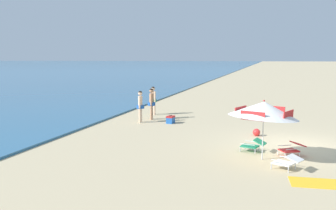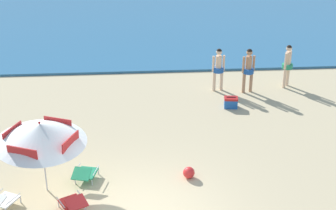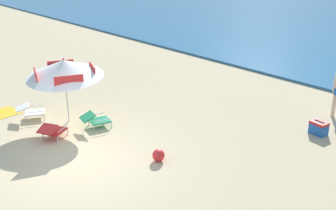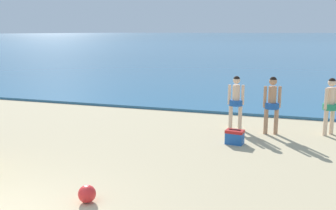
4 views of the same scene
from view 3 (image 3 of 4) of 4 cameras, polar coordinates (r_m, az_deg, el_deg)
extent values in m
plane|color=tan|center=(11.61, -11.70, -7.54)|extent=(800.00, 800.00, 0.00)
cylinder|color=silver|center=(13.82, -13.33, 1.78)|extent=(0.04, 0.04, 2.03)
cone|color=white|center=(13.59, -13.60, 4.74)|extent=(3.32, 3.33, 0.72)
cube|color=red|center=(13.74, -10.02, 4.69)|extent=(0.79, 0.36, 0.30)
cube|color=red|center=(14.44, -14.04, 5.19)|extent=(0.36, 0.79, 0.30)
cube|color=red|center=(13.55, -17.14, 3.80)|extent=(0.79, 0.36, 0.30)
cube|color=red|center=(12.81, -13.01, 3.20)|extent=(0.36, 0.79, 0.30)
sphere|color=red|center=(13.51, -13.71, 5.95)|extent=(0.06, 0.06, 0.06)
cube|color=white|center=(14.61, -17.23, -0.95)|extent=(0.74, 0.77, 0.04)
cube|color=white|center=(14.55, -18.75, -0.29)|extent=(0.63, 0.59, 0.16)
cylinder|color=silver|center=(14.87, -16.09, -0.88)|extent=(0.03, 0.03, 0.18)
cylinder|color=silver|center=(14.41, -16.07, -1.60)|extent=(0.03, 0.03, 0.18)
cylinder|color=silver|center=(14.90, -18.27, -1.10)|extent=(0.03, 0.03, 0.18)
cylinder|color=silver|center=(14.44, -18.32, -1.82)|extent=(0.03, 0.03, 0.18)
cylinder|color=silver|center=(14.83, -17.27, -0.12)|extent=(0.27, 0.49, 0.02)
cylinder|color=silver|center=(14.31, -17.30, -0.92)|extent=(0.27, 0.49, 0.02)
cube|color=#1E7F56|center=(13.52, -9.03, -2.06)|extent=(0.65, 0.71, 0.04)
cube|color=#1E7F56|center=(13.32, -10.64, -1.54)|extent=(0.58, 0.51, 0.20)
cylinder|color=silver|center=(13.86, -8.25, -1.89)|extent=(0.03, 0.03, 0.18)
cylinder|color=silver|center=(13.44, -7.50, -2.63)|extent=(0.03, 0.03, 0.18)
cylinder|color=silver|center=(13.69, -10.48, -2.34)|extent=(0.03, 0.03, 0.18)
cylinder|color=silver|center=(13.27, -9.79, -3.10)|extent=(0.03, 0.03, 0.18)
cylinder|color=silver|center=(13.71, -9.47, -1.18)|extent=(0.16, 0.53, 0.02)
cylinder|color=silver|center=(13.23, -8.64, -2.01)|extent=(0.16, 0.53, 0.02)
cube|color=red|center=(13.10, -14.73, -3.33)|extent=(0.74, 0.78, 0.04)
cube|color=red|center=(12.74, -15.68, -3.08)|extent=(0.63, 0.60, 0.16)
cylinder|color=silver|center=(13.49, -14.93, -3.13)|extent=(0.03, 0.03, 0.18)
cylinder|color=silver|center=(13.24, -13.14, -3.43)|extent=(0.03, 0.03, 0.18)
cylinder|color=silver|center=(13.06, -16.26, -4.11)|extent=(0.03, 0.03, 0.18)
cylinder|color=silver|center=(12.81, -14.43, -4.44)|extent=(0.03, 0.03, 0.18)
cylinder|color=silver|center=(13.20, -15.81, -2.68)|extent=(0.28, 0.49, 0.02)
cylinder|color=silver|center=(12.91, -13.73, -3.03)|extent=(0.28, 0.49, 0.02)
cylinder|color=beige|center=(15.06, 21.15, 0.14)|extent=(0.12, 0.12, 0.85)
cylinder|color=beige|center=(14.85, 21.29, 2.74)|extent=(0.09, 0.09, 0.64)
cube|color=#1E56A8|center=(13.64, 19.33, -3.03)|extent=(0.52, 0.40, 0.32)
cube|color=red|center=(13.57, 19.43, -2.26)|extent=(0.54, 0.41, 0.08)
cylinder|color=black|center=(13.55, 19.46, -2.05)|extent=(0.34, 0.07, 0.02)
sphere|color=red|center=(11.40, -1.27, -6.67)|extent=(0.33, 0.33, 0.33)
camera|label=1|loc=(24.94, -29.82, 14.15)|focal=38.87mm
camera|label=2|loc=(10.57, -79.21, 17.20)|focal=53.33mm
camera|label=4|loc=(4.80, -26.19, -11.58)|focal=40.41mm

